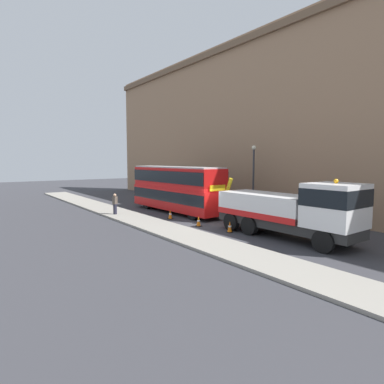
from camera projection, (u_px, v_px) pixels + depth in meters
ground_plane at (219, 224)px, 23.94m from camera, size 120.00×120.00×0.00m
near_kerb at (170, 230)px, 21.49m from camera, size 60.00×2.80×0.15m
building_facade at (287, 118)px, 27.37m from camera, size 60.00×1.50×16.00m
recovery_tow_truck at (291, 209)px, 19.28m from camera, size 10.17×2.85×3.67m
double_decker_bus at (176, 187)px, 29.13m from camera, size 11.09×2.81×4.06m
pedestrian_onlooker at (115, 204)px, 27.33m from camera, size 0.44×0.48×1.71m
traffic_cone_near_bus at (170, 215)px, 26.05m from camera, size 0.36×0.36×0.72m
traffic_cone_midway at (199, 221)px, 23.14m from camera, size 0.36×0.36×0.72m
traffic_cone_near_truck at (230, 227)px, 21.22m from camera, size 0.36×0.36×0.72m
street_lamp at (253, 174)px, 27.81m from camera, size 0.36×0.36×5.83m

